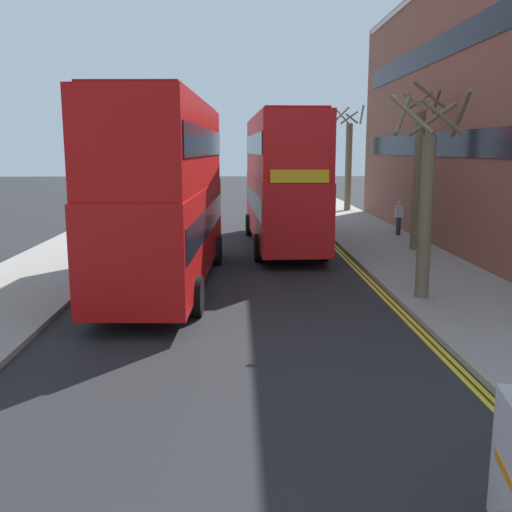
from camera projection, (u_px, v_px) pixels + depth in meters
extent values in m
cube|color=gray|center=(438.00, 279.00, 18.41)|extent=(4.00, 80.00, 0.14)
cube|color=gray|center=(28.00, 282.00, 18.00)|extent=(4.00, 80.00, 0.14)
cube|color=yellow|center=(389.00, 298.00, 16.39)|extent=(0.10, 56.00, 0.01)
cube|color=yellow|center=(383.00, 298.00, 16.38)|extent=(0.10, 56.00, 0.01)
cube|color=#B20F0F|center=(168.00, 230.00, 17.60)|extent=(2.98, 10.90, 2.60)
cube|color=#B20F0F|center=(165.00, 146.00, 17.13)|extent=(2.92, 10.68, 2.50)
cube|color=black|center=(167.00, 220.00, 17.55)|extent=(2.99, 10.47, 0.84)
cube|color=black|center=(165.00, 142.00, 17.12)|extent=(2.97, 10.25, 0.80)
cube|color=yellow|center=(189.00, 172.00, 22.61)|extent=(2.00, 0.15, 0.44)
cube|color=maroon|center=(164.00, 101.00, 16.90)|extent=(2.68, 9.81, 0.10)
cylinder|color=black|center=(150.00, 250.00, 21.13)|extent=(0.35, 1.05, 1.04)
cylinder|color=black|center=(217.00, 250.00, 21.10)|extent=(0.35, 1.05, 1.04)
cylinder|color=black|center=(98.00, 296.00, 14.55)|extent=(0.35, 1.05, 1.04)
cylinder|color=black|center=(196.00, 296.00, 14.52)|extent=(0.35, 1.05, 1.04)
cube|color=red|center=(282.00, 207.00, 24.81)|extent=(2.85, 10.88, 2.60)
cube|color=red|center=(282.00, 147.00, 24.35)|extent=(2.80, 10.66, 2.50)
cube|color=black|center=(282.00, 200.00, 24.76)|extent=(2.87, 10.45, 0.84)
cube|color=black|center=(282.00, 144.00, 24.33)|extent=(2.85, 10.23, 0.80)
cube|color=yellow|center=(300.00, 176.00, 19.25)|extent=(2.00, 0.13, 0.44)
cube|color=maroon|center=(283.00, 115.00, 24.11)|extent=(2.57, 9.79, 0.10)
cylinder|color=black|center=(324.00, 247.00, 21.83)|extent=(0.33, 1.05, 1.04)
cylinder|color=black|center=(258.00, 248.00, 21.67)|extent=(0.33, 1.05, 1.04)
cylinder|color=black|center=(299.00, 224.00, 28.40)|extent=(0.33, 1.05, 1.04)
cylinder|color=black|center=(249.00, 225.00, 28.24)|extent=(0.33, 1.05, 1.04)
cylinder|color=#2D2D38|center=(398.00, 226.00, 27.43)|extent=(0.22, 0.22, 0.85)
cube|color=silver|center=(399.00, 211.00, 27.30)|extent=(0.34, 0.22, 0.56)
sphere|color=beige|center=(399.00, 203.00, 27.23)|extent=(0.20, 0.20, 0.20)
cylinder|color=#6B6047|center=(425.00, 218.00, 15.58)|extent=(0.37, 0.37, 4.42)
cylinder|color=#6B6047|center=(461.00, 114.00, 15.01)|extent=(0.31, 1.58, 1.16)
cylinder|color=#6B6047|center=(432.00, 120.00, 15.66)|extent=(1.21, 0.57, 0.93)
cylinder|color=#6B6047|center=(403.00, 115.00, 15.40)|extent=(0.82, 1.40, 1.12)
cylinder|color=#6B6047|center=(412.00, 114.00, 14.69)|extent=(0.88, 1.34, 1.10)
cylinder|color=#6B6047|center=(443.00, 117.00, 14.50)|extent=(1.28, 0.32, 0.95)
cylinder|color=#6B6047|center=(418.00, 182.00, 23.17)|extent=(0.38, 0.38, 5.51)
cylinder|color=#6B6047|center=(437.00, 101.00, 22.54)|extent=(0.27, 1.20, 0.89)
cylinder|color=#6B6047|center=(418.00, 102.00, 23.16)|extent=(1.20, 0.16, 0.89)
cylinder|color=#6B6047|center=(407.00, 102.00, 22.81)|extent=(0.61, 1.13, 0.89)
cylinder|color=#6B6047|center=(415.00, 102.00, 22.26)|extent=(0.80, 0.84, 0.78)
cylinder|color=#6B6047|center=(431.00, 96.00, 21.85)|extent=(1.54, 0.37, 1.13)
cylinder|color=#6B6047|center=(348.00, 167.00, 38.37)|extent=(0.44, 0.44, 5.74)
cylinder|color=#6B6047|center=(362.00, 115.00, 37.70)|extent=(0.27, 1.60, 1.17)
cylinder|color=#6B6047|center=(349.00, 118.00, 38.33)|extent=(1.18, 0.25, 0.88)
cylinder|color=#6B6047|center=(341.00, 115.00, 38.34)|extent=(1.35, 1.10, 1.19)
cylinder|color=#6B6047|center=(342.00, 116.00, 37.47)|extent=(0.71, 1.20, 0.96)
cylinder|color=#6B6047|center=(352.00, 119.00, 37.40)|extent=(0.88, 0.24, 0.66)
cube|color=black|center=(446.00, 45.00, 22.99)|extent=(0.04, 24.64, 1.00)
cube|color=black|center=(440.00, 144.00, 23.71)|extent=(0.04, 24.64, 1.00)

